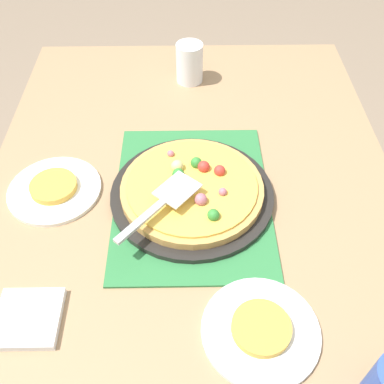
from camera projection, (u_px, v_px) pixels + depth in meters
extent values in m
plane|color=#84705B|center=(192.00, 337.00, 1.60)|extent=(8.00, 8.00, 0.00)
cube|color=#9E7A56|center=(192.00, 202.00, 1.06)|extent=(1.40, 1.00, 0.03)
cube|color=#9E7A56|center=(79.00, 144.00, 1.76)|extent=(0.07, 0.07, 0.72)
cube|color=#9E7A56|center=(300.00, 142.00, 1.77)|extent=(0.07, 0.07, 0.72)
cube|color=#2D753D|center=(192.00, 197.00, 1.05)|extent=(0.48, 0.36, 0.01)
cylinder|color=black|center=(192.00, 194.00, 1.04)|extent=(0.38, 0.38, 0.01)
cylinder|color=tan|center=(192.00, 189.00, 1.03)|extent=(0.33, 0.33, 0.02)
cylinder|color=#EAB747|center=(192.00, 185.00, 1.02)|extent=(0.30, 0.30, 0.01)
sphere|color=#338433|center=(178.00, 174.00, 1.03)|extent=(0.03, 0.03, 0.03)
sphere|color=red|center=(220.00, 171.00, 1.03)|extent=(0.03, 0.03, 0.03)
sphere|color=#338433|center=(213.00, 215.00, 0.94)|extent=(0.03, 0.03, 0.03)
sphere|color=red|center=(204.00, 167.00, 1.04)|extent=(0.03, 0.03, 0.03)
sphere|color=#E5CC7F|center=(177.00, 166.00, 1.04)|extent=(0.03, 0.03, 0.03)
sphere|color=#B76675|center=(201.00, 200.00, 0.97)|extent=(0.03, 0.03, 0.03)
sphere|color=#338433|center=(196.00, 163.00, 1.05)|extent=(0.03, 0.03, 0.03)
sphere|color=#B76675|center=(171.00, 154.00, 1.08)|extent=(0.02, 0.02, 0.02)
sphere|color=#B76675|center=(223.00, 192.00, 0.99)|extent=(0.02, 0.02, 0.02)
cylinder|color=white|center=(261.00, 331.00, 0.82)|extent=(0.22, 0.22, 0.01)
cylinder|color=white|center=(55.00, 190.00, 1.06)|extent=(0.22, 0.22, 0.01)
cylinder|color=gold|center=(261.00, 328.00, 0.81)|extent=(0.11, 0.11, 0.02)
cylinder|color=gold|center=(53.00, 186.00, 1.05)|extent=(0.11, 0.11, 0.02)
cylinder|color=white|center=(191.00, 63.00, 1.34)|extent=(0.08, 0.08, 0.12)
cube|color=silver|center=(177.00, 189.00, 0.97)|extent=(0.11, 0.11, 0.00)
cube|color=#B2B2B7|center=(141.00, 221.00, 0.91)|extent=(0.12, 0.10, 0.01)
cube|color=white|center=(28.00, 318.00, 0.83)|extent=(0.12, 0.12, 0.02)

